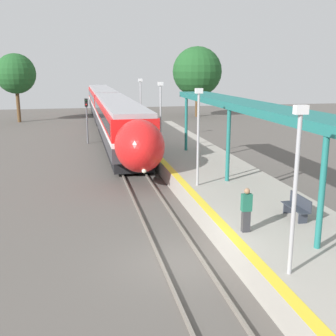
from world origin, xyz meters
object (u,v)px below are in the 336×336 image
at_px(lamppost_near, 296,180).
at_px(lamppost_far, 161,111).
at_px(railway_signal, 87,116).
at_px(lamppost_mid, 198,130).
at_px(platform_bench, 297,206).
at_px(person_waiting, 246,210).
at_px(lamppost_farthest, 141,101).
at_px(train, 109,110).

xyz_separation_m(lamppost_near, lamppost_far, (0.00, 18.88, 0.00)).
distance_m(railway_signal, lamppost_mid, 19.31).
relative_size(railway_signal, lamppost_far, 0.84).
xyz_separation_m(platform_bench, person_waiting, (-2.49, -0.90, 0.35)).
bearing_deg(lamppost_farthest, lamppost_far, -90.00).
bearing_deg(railway_signal, lamppost_mid, -75.33).
bearing_deg(platform_bench, lamppost_near, -121.09).
bearing_deg(lamppost_far, person_waiting, -90.02).
relative_size(lamppost_near, lamppost_far, 1.00).
xyz_separation_m(train, person_waiting, (2.35, -31.76, -0.54)).
relative_size(lamppost_mid, lamppost_far, 1.00).
height_order(train, lamppost_farthest, lamppost_farthest).
relative_size(person_waiting, lamppost_near, 0.34).
height_order(lamppost_mid, lamppost_far, same).
xyz_separation_m(platform_bench, lamppost_mid, (-2.48, 5.32, 2.28)).
xyz_separation_m(lamppost_near, lamppost_mid, (0.00, 9.44, 0.00)).
xyz_separation_m(train, lamppost_mid, (2.36, -25.54, 1.39)).
bearing_deg(railway_signal, platform_bench, -72.92).
bearing_deg(platform_bench, person_waiting, -160.05).
distance_m(platform_bench, lamppost_mid, 6.30).
relative_size(lamppost_far, lamppost_farthest, 1.00).
xyz_separation_m(person_waiting, lamppost_farthest, (0.01, 25.10, 1.93)).
bearing_deg(railway_signal, lamppost_near, -80.14).
bearing_deg(lamppost_farthest, platform_bench, -84.14).
relative_size(train, platform_bench, 30.36).
bearing_deg(train, lamppost_near, -86.14).
relative_size(lamppost_near, lamppost_farthest, 1.00).
relative_size(train, lamppost_farthest, 10.11).
bearing_deg(railway_signal, lamppost_farthest, 2.72).
distance_m(railway_signal, lamppost_far, 10.49).
relative_size(person_waiting, railway_signal, 0.40).
bearing_deg(train, lamppost_farthest, -70.47).
bearing_deg(person_waiting, lamppost_farthest, 89.99).
distance_m(railway_signal, lamppost_farthest, 5.04).
xyz_separation_m(person_waiting, lamppost_far, (0.01, 15.66, 1.93)).
xyz_separation_m(lamppost_far, lamppost_farthest, (0.00, 9.44, 0.00)).
height_order(lamppost_mid, lamppost_farthest, same).
relative_size(person_waiting, lamppost_mid, 0.34).
relative_size(railway_signal, lamppost_farthest, 0.84).
bearing_deg(person_waiting, railway_signal, 101.09).
bearing_deg(lamppost_far, lamppost_mid, -90.00).
distance_m(person_waiting, lamppost_mid, 6.52).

